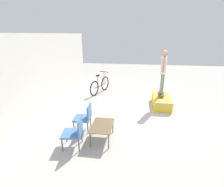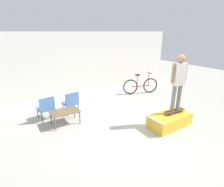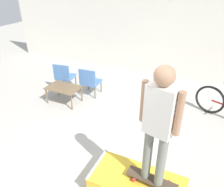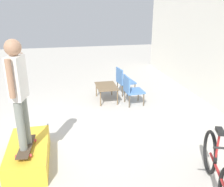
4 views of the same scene
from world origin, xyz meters
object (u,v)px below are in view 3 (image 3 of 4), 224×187
(skateboard_on_ramp, at_px, (151,180))
(coffee_table, at_px, (64,89))
(person_skater, at_px, (159,120))
(patio_chair_right, at_px, (90,81))
(patio_chair_left, at_px, (64,75))

(skateboard_on_ramp, xyz_separation_m, coffee_table, (-3.08, 2.01, -0.07))
(person_skater, bearing_deg, coffee_table, 160.34)
(skateboard_on_ramp, bearing_deg, person_skater, -175.12)
(skateboard_on_ramp, distance_m, patio_chair_right, 3.74)
(person_skater, xyz_separation_m, patio_chair_left, (-3.53, 2.67, -1.12))
(person_skater, relative_size, coffee_table, 1.98)
(patio_chair_left, xyz_separation_m, patio_chair_right, (0.91, -0.00, 0.00))
(patio_chair_right, bearing_deg, person_skater, 131.27)
(skateboard_on_ramp, bearing_deg, patio_chair_right, 139.36)
(patio_chair_left, distance_m, patio_chair_right, 0.91)
(person_skater, bearing_deg, patio_chair_right, 147.93)
(patio_chair_left, bearing_deg, person_skater, 135.05)
(coffee_table, bearing_deg, patio_chair_left, 124.28)
(person_skater, distance_m, coffee_table, 3.87)
(skateboard_on_ramp, height_order, patio_chair_left, patio_chair_left)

